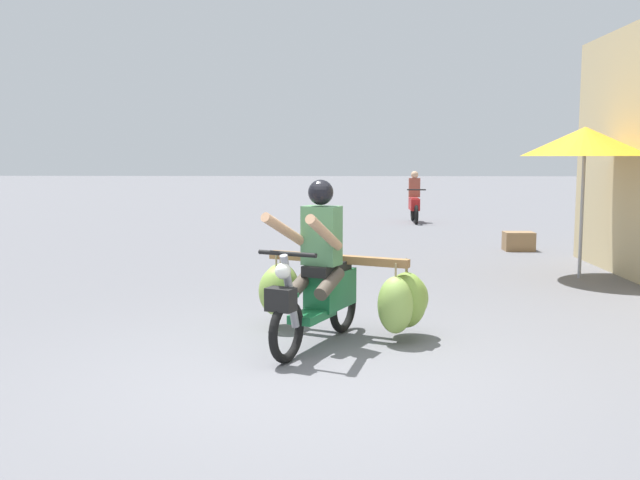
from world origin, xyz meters
TOP-DOWN VIEW (x-y plane):
  - ground_plane at (0.00, 0.00)m, footprint 120.00×120.00m
  - motorbike_main_loaded at (0.29, 1.19)m, footprint 1.81×1.88m
  - motorbike_distant_ahead_left at (2.31, 13.77)m, footprint 0.50×1.62m
  - market_umbrella_near_shop at (3.84, 4.82)m, footprint 1.82×1.82m
  - produce_crate at (3.71, 7.92)m, footprint 0.56×0.40m

SIDE VIEW (x-z plane):
  - ground_plane at x=0.00m, z-range 0.00..0.00m
  - produce_crate at x=3.71m, z-range 0.00..0.36m
  - motorbike_main_loaded at x=0.29m, z-range -0.28..1.30m
  - motorbike_distant_ahead_left at x=2.31m, z-range -0.13..1.27m
  - market_umbrella_near_shop at x=3.84m, z-range 0.90..3.12m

